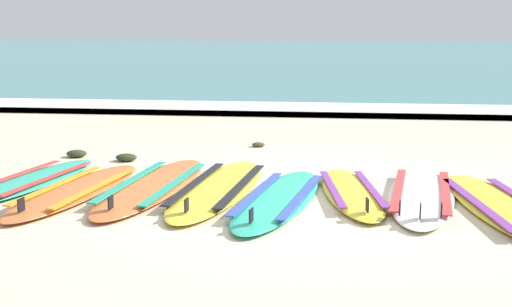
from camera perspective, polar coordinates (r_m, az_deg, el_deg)
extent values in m
plane|color=beige|center=(6.17, 3.34, -3.50)|extent=(80.00, 80.00, 0.00)
cube|color=teal|center=(41.26, 6.46, 8.82)|extent=(80.00, 60.00, 0.10)
cube|color=white|center=(12.02, 5.14, 3.82)|extent=(80.00, 1.39, 0.11)
ellipsoid|color=#2DB793|center=(6.89, -18.94, -2.26)|extent=(0.87, 2.20, 0.07)
cube|color=#D13838|center=(6.99, -20.27, -1.81)|extent=(0.31, 1.50, 0.01)
cube|color=#D13838|center=(6.77, -17.62, -2.04)|extent=(0.31, 1.50, 0.01)
ellipsoid|color=orange|center=(6.38, -15.32, -3.07)|extent=(0.85, 2.32, 0.07)
cube|color=gold|center=(6.47, -16.91, -2.58)|extent=(0.28, 1.58, 0.01)
cube|color=gold|center=(6.28, -13.72, -2.84)|extent=(0.28, 1.58, 0.01)
cube|color=black|center=(5.64, -19.76, -4.23)|extent=(0.02, 0.09, 0.11)
ellipsoid|color=orange|center=(6.40, -8.93, -2.76)|extent=(0.84, 2.55, 0.07)
cube|color=teal|center=(6.47, -10.80, -2.30)|extent=(0.24, 1.75, 0.01)
cube|color=teal|center=(6.32, -7.02, -2.51)|extent=(0.24, 1.75, 0.01)
cube|color=black|center=(5.51, -12.54, -4.18)|extent=(0.02, 0.09, 0.11)
ellipsoid|color=yellow|center=(6.25, -3.28, -2.98)|extent=(0.85, 2.54, 0.07)
cube|color=black|center=(6.30, -5.26, -2.51)|extent=(0.24, 1.75, 0.01)
cube|color=black|center=(6.19, -1.28, -2.72)|extent=(0.24, 1.75, 0.01)
cube|color=black|center=(5.33, -6.07, -4.49)|extent=(0.02, 0.09, 0.11)
ellipsoid|color=#2DB793|center=(5.86, 2.01, -3.91)|extent=(0.92, 2.34, 0.07)
cube|color=#334CB2|center=(5.90, 0.07, -3.39)|extent=(0.33, 1.59, 0.01)
cube|color=#334CB2|center=(5.81, 3.98, -3.66)|extent=(0.33, 1.59, 0.01)
cube|color=black|center=(5.01, -0.42, -5.43)|extent=(0.03, 0.09, 0.11)
ellipsoid|color=yellow|center=(6.14, 8.29, -3.35)|extent=(0.77, 2.02, 0.07)
cube|color=purple|center=(6.10, 6.65, -2.99)|extent=(0.26, 1.38, 0.01)
cube|color=purple|center=(6.16, 9.93, -2.95)|extent=(0.26, 1.38, 0.01)
cube|color=black|center=(5.38, 9.65, -4.43)|extent=(0.02, 0.09, 0.11)
ellipsoid|color=white|center=(6.19, 14.19, -3.44)|extent=(0.89, 2.38, 0.07)
cube|color=#D13838|center=(6.18, 12.27, -2.98)|extent=(0.30, 1.62, 0.01)
cube|color=#D13838|center=(6.18, 16.15, -3.17)|extent=(0.30, 1.62, 0.01)
cube|color=black|center=(5.29, 14.11, -4.88)|extent=(0.02, 0.09, 0.11)
cube|color=black|center=(5.35, 12.41, -4.62)|extent=(0.02, 0.09, 0.11)
cube|color=black|center=(5.35, 15.84, -4.79)|extent=(0.02, 0.09, 0.11)
ellipsoid|color=yellow|center=(5.96, 20.57, -4.36)|extent=(0.92, 2.48, 0.07)
cube|color=purple|center=(5.88, 18.61, -4.04)|extent=(0.31, 1.69, 0.01)
ellipsoid|color=#2D381E|center=(7.78, -11.23, -0.34)|extent=(0.25, 0.20, 0.09)
ellipsoid|color=#2D381E|center=(8.16, -15.34, -0.01)|extent=(0.25, 0.20, 0.09)
ellipsoid|color=#4C4228|center=(8.54, 0.21, 0.79)|extent=(0.17, 0.14, 0.06)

